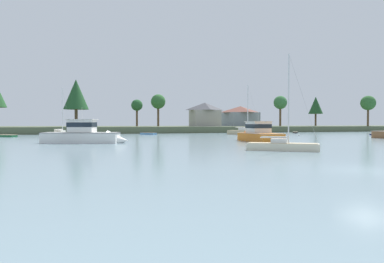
{
  "coord_description": "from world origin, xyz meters",
  "views": [
    {
      "loc": [
        -14.27,
        -13.89,
        2.4
      ],
      "look_at": [
        3.44,
        37.69,
        1.19
      ],
      "focal_mm": 32.31,
      "sensor_mm": 36.0,
      "label": 1
    }
  ],
  "objects_px": {
    "sailboat_teal": "(61,136)",
    "sailboat_sand": "(245,134)",
    "dinghy_skyblue": "(148,134)",
    "sailboat_cream": "(282,148)",
    "cruiser_orange": "(257,137)",
    "mooring_buoy_white": "(299,136)",
    "dinghy_black": "(295,133)",
    "dinghy_navy": "(376,135)",
    "cruiser_white": "(88,138)",
    "dinghy_green": "(7,136)"
  },
  "relations": [
    {
      "from": "cruiser_white",
      "to": "sailboat_cream",
      "type": "bearing_deg",
      "value": -49.3
    },
    {
      "from": "dinghy_skyblue",
      "to": "cruiser_orange",
      "type": "xyz_separation_m",
      "value": [
        8.34,
        -33.05,
        0.45
      ]
    },
    {
      "from": "sailboat_sand",
      "to": "dinghy_green",
      "type": "distance_m",
      "value": 47.18
    },
    {
      "from": "sailboat_sand",
      "to": "dinghy_navy",
      "type": "bearing_deg",
      "value": -23.59
    },
    {
      "from": "mooring_buoy_white",
      "to": "cruiser_white",
      "type": "bearing_deg",
      "value": -163.26
    },
    {
      "from": "cruiser_orange",
      "to": "mooring_buoy_white",
      "type": "height_order",
      "value": "cruiser_orange"
    },
    {
      "from": "sailboat_teal",
      "to": "dinghy_navy",
      "type": "bearing_deg",
      "value": -10.43
    },
    {
      "from": "dinghy_skyblue",
      "to": "sailboat_teal",
      "type": "xyz_separation_m",
      "value": [
        -17.91,
        -6.86,
        0.05
      ]
    },
    {
      "from": "dinghy_navy",
      "to": "cruiser_orange",
      "type": "xyz_separation_m",
      "value": [
        -37.16,
        -14.52,
        0.5
      ]
    },
    {
      "from": "dinghy_green",
      "to": "dinghy_navy",
      "type": "relative_size",
      "value": 1.34
    },
    {
      "from": "dinghy_navy",
      "to": "sailboat_cream",
      "type": "relative_size",
      "value": 0.31
    },
    {
      "from": "dinghy_black",
      "to": "dinghy_navy",
      "type": "relative_size",
      "value": 0.97
    },
    {
      "from": "dinghy_skyblue",
      "to": "sailboat_cream",
      "type": "bearing_deg",
      "value": -87.68
    },
    {
      "from": "dinghy_navy",
      "to": "cruiser_white",
      "type": "height_order",
      "value": "cruiser_white"
    },
    {
      "from": "dinghy_navy",
      "to": "cruiser_white",
      "type": "xyz_separation_m",
      "value": [
        -59.42,
        -11.84,
        0.53
      ]
    },
    {
      "from": "sailboat_cream",
      "to": "cruiser_orange",
      "type": "height_order",
      "value": "sailboat_cream"
    },
    {
      "from": "dinghy_black",
      "to": "mooring_buoy_white",
      "type": "height_order",
      "value": "dinghy_black"
    },
    {
      "from": "dinghy_navy",
      "to": "sailboat_teal",
      "type": "relative_size",
      "value": 0.29
    },
    {
      "from": "dinghy_green",
      "to": "sailboat_teal",
      "type": "xyz_separation_m",
      "value": [
        9.17,
        -1.64,
        0.07
      ]
    },
    {
      "from": "sailboat_cream",
      "to": "mooring_buoy_white",
      "type": "distance_m",
      "value": 38.94
    },
    {
      "from": "dinghy_black",
      "to": "sailboat_teal",
      "type": "height_order",
      "value": "sailboat_teal"
    },
    {
      "from": "sailboat_sand",
      "to": "mooring_buoy_white",
      "type": "relative_size",
      "value": 27.1
    },
    {
      "from": "sailboat_teal",
      "to": "sailboat_cream",
      "type": "xyz_separation_m",
      "value": [
        19.89,
        -42.01,
        -0.02
      ]
    },
    {
      "from": "sailboat_sand",
      "to": "dinghy_black",
      "type": "height_order",
      "value": "sailboat_sand"
    },
    {
      "from": "sailboat_sand",
      "to": "cruiser_white",
      "type": "xyz_separation_m",
      "value": [
        -33.97,
        -22.96,
        0.39
      ]
    },
    {
      "from": "sailboat_sand",
      "to": "sailboat_teal",
      "type": "xyz_separation_m",
      "value": [
        -37.95,
        0.56,
        -0.05
      ]
    },
    {
      "from": "dinghy_skyblue",
      "to": "sailboat_teal",
      "type": "relative_size",
      "value": 0.4
    },
    {
      "from": "sailboat_sand",
      "to": "dinghy_black",
      "type": "distance_m",
      "value": 20.08
    },
    {
      "from": "dinghy_green",
      "to": "sailboat_cream",
      "type": "distance_m",
      "value": 52.44
    },
    {
      "from": "cruiser_white",
      "to": "sailboat_sand",
      "type": "bearing_deg",
      "value": 34.05
    },
    {
      "from": "cruiser_orange",
      "to": "dinghy_black",
      "type": "bearing_deg",
      "value": 47.79
    },
    {
      "from": "dinghy_black",
      "to": "dinghy_navy",
      "type": "distance_m",
      "value": 20.05
    },
    {
      "from": "mooring_buoy_white",
      "to": "sailboat_sand",
      "type": "bearing_deg",
      "value": 119.18
    },
    {
      "from": "dinghy_green",
      "to": "dinghy_black",
      "type": "bearing_deg",
      "value": 4.79
    },
    {
      "from": "cruiser_white",
      "to": "dinghy_skyblue",
      "type": "bearing_deg",
      "value": 65.37
    },
    {
      "from": "sailboat_sand",
      "to": "dinghy_green",
      "type": "bearing_deg",
      "value": 177.32
    },
    {
      "from": "dinghy_navy",
      "to": "cruiser_orange",
      "type": "relative_size",
      "value": 0.29
    },
    {
      "from": "sailboat_sand",
      "to": "dinghy_navy",
      "type": "distance_m",
      "value": 27.77
    },
    {
      "from": "sailboat_sand",
      "to": "sailboat_cream",
      "type": "relative_size",
      "value": 1.27
    },
    {
      "from": "dinghy_green",
      "to": "cruiser_white",
      "type": "height_order",
      "value": "cruiser_white"
    },
    {
      "from": "sailboat_teal",
      "to": "sailboat_sand",
      "type": "bearing_deg",
      "value": -0.85
    },
    {
      "from": "dinghy_navy",
      "to": "cruiser_white",
      "type": "bearing_deg",
      "value": -168.73
    },
    {
      "from": "dinghy_navy",
      "to": "sailboat_teal",
      "type": "bearing_deg",
      "value": 169.57
    },
    {
      "from": "dinghy_navy",
      "to": "cruiser_orange",
      "type": "height_order",
      "value": "cruiser_orange"
    },
    {
      "from": "cruiser_white",
      "to": "sailboat_teal",
      "type": "distance_m",
      "value": 23.86
    },
    {
      "from": "cruiser_white",
      "to": "cruiser_orange",
      "type": "relative_size",
      "value": 1.14
    },
    {
      "from": "dinghy_green",
      "to": "dinghy_skyblue",
      "type": "relative_size",
      "value": 0.96
    },
    {
      "from": "sailboat_teal",
      "to": "mooring_buoy_white",
      "type": "bearing_deg",
      "value": -14.59
    },
    {
      "from": "dinghy_navy",
      "to": "dinghy_skyblue",
      "type": "distance_m",
      "value": 49.13
    },
    {
      "from": "dinghy_black",
      "to": "sailboat_cream",
      "type": "relative_size",
      "value": 0.3
    }
  ]
}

